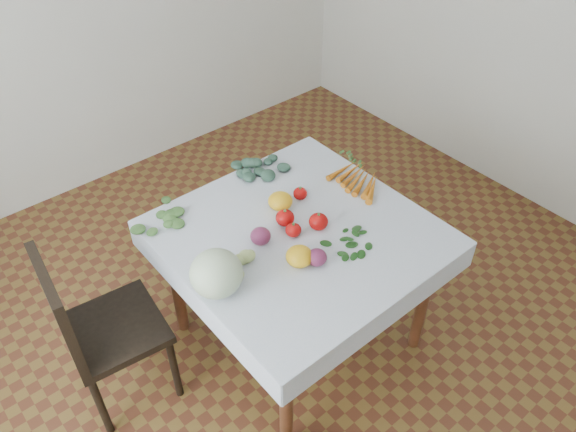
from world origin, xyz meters
name	(u,v)px	position (x,y,z in m)	size (l,w,h in m)	color
ground	(297,335)	(0.00, 0.00, 0.00)	(4.00, 4.00, 0.00)	brown
table	(298,248)	(0.00, 0.00, 0.65)	(1.00, 1.00, 0.75)	brown
tablecloth	(299,232)	(0.00, 0.00, 0.75)	(1.12, 1.12, 0.01)	white
chair	(92,326)	(-0.91, 0.31, 0.52)	(0.46, 0.46, 0.92)	black
cabbage	(216,273)	(-0.48, -0.06, 0.85)	(0.21, 0.21, 0.19)	beige
tomato_a	(300,193)	(0.16, 0.18, 0.79)	(0.07, 0.07, 0.06)	#B70D0C
tomato_b	(293,230)	(-0.03, 0.00, 0.79)	(0.07, 0.07, 0.06)	#B70D0C
tomato_c	(318,222)	(0.08, -0.04, 0.79)	(0.09, 0.09, 0.08)	#B70D0C
tomato_d	(285,218)	(-0.01, 0.08, 0.79)	(0.09, 0.09, 0.08)	#B70D0C
heirloom_back	(280,201)	(0.04, 0.18, 0.80)	(0.12, 0.12, 0.08)	yellow
heirloom_front	(299,256)	(-0.13, -0.15, 0.80)	(0.12, 0.12, 0.08)	yellow
onion_a	(260,236)	(-0.18, 0.05, 0.79)	(0.09, 0.09, 0.08)	#5F1B43
onion_b	(317,257)	(-0.07, -0.20, 0.79)	(0.09, 0.09, 0.07)	#5F1B43
tomatillo_cluster	(242,262)	(-0.33, -0.01, 0.78)	(0.12, 0.13, 0.05)	#B4CF77
carrot_bunch	(359,178)	(0.48, 0.10, 0.77)	(0.22, 0.31, 0.03)	orange
kale_bunch	(261,169)	(0.15, 0.47, 0.77)	(0.26, 0.24, 0.04)	#3A5F4A
basil_bunch	(352,242)	(0.13, -0.21, 0.76)	(0.23, 0.16, 0.01)	#1C4D18
dill_bunch	(153,220)	(-0.47, 0.48, 0.77)	(0.28, 0.20, 0.03)	#56873E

